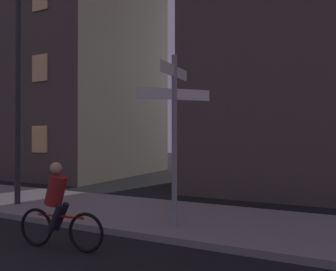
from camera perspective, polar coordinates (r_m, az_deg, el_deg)
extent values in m
cube|color=gray|center=(8.66, -1.48, -13.71)|extent=(40.00, 3.42, 0.14)
cylinder|color=gray|center=(7.21, 1.11, -0.85)|extent=(0.12, 0.12, 3.73)
cube|color=white|center=(7.35, 1.11, 11.04)|extent=(0.03, 1.33, 0.24)
cube|color=white|center=(7.27, 1.11, 7.15)|extent=(1.21, 1.21, 0.24)
cylinder|color=#2D2D30|center=(10.66, -24.50, 6.52)|extent=(0.16, 0.16, 6.40)
torus|color=black|center=(6.36, -13.98, -15.93)|extent=(0.72, 0.14, 0.72)
torus|color=black|center=(7.00, -21.79, -14.46)|extent=(0.72, 0.14, 0.72)
cylinder|color=red|center=(6.61, -18.08, -13.09)|extent=(1.00, 0.16, 0.04)
cylinder|color=maroon|center=(6.58, -18.77, -8.94)|extent=(0.49, 0.37, 0.61)
sphere|color=tan|center=(6.53, -18.77, -5.33)|extent=(0.22, 0.22, 0.22)
cylinder|color=black|center=(6.71, -17.95, -13.15)|extent=(0.35, 0.16, 0.55)
cylinder|color=black|center=(6.57, -18.93, -13.43)|extent=(0.35, 0.16, 0.55)
cube|color=#4C443D|center=(22.62, -20.58, 14.48)|extent=(12.90, 8.58, 15.72)
cube|color=#F2C672|center=(15.78, -21.27, -0.60)|extent=(0.90, 0.06, 1.20)
cube|color=#F2C672|center=(16.08, -21.24, 10.81)|extent=(0.90, 0.06, 1.20)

